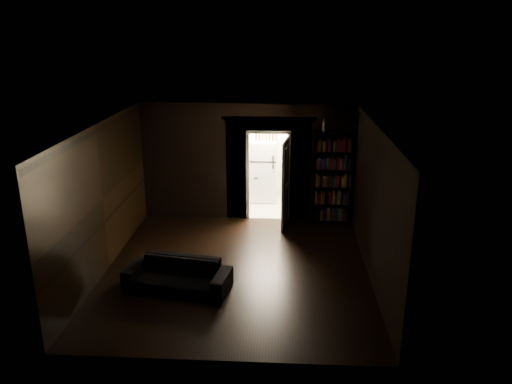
# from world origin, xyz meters

# --- Properties ---
(ground) EXTENTS (5.50, 5.50, 0.00)m
(ground) POSITION_xyz_m (0.00, 0.00, 0.00)
(ground) COLOR black
(ground) RESTS_ON ground
(room_walls) EXTENTS (5.02, 5.61, 2.84)m
(room_walls) POSITION_xyz_m (-0.01, 1.07, 1.68)
(room_walls) COLOR black
(room_walls) RESTS_ON ground
(kitchen_alcove) EXTENTS (2.20, 1.80, 2.60)m
(kitchen_alcove) POSITION_xyz_m (0.50, 3.87, 1.21)
(kitchen_alcove) COLOR beige
(kitchen_alcove) RESTS_ON ground
(sofa) EXTENTS (1.98, 1.13, 0.72)m
(sofa) POSITION_xyz_m (-0.98, -0.77, 0.36)
(sofa) COLOR black
(sofa) RESTS_ON ground
(bookshelf) EXTENTS (0.95, 0.52, 2.20)m
(bookshelf) POSITION_xyz_m (2.00, 2.59, 1.10)
(bookshelf) COLOR black
(bookshelf) RESTS_ON ground
(refrigerator) EXTENTS (0.75, 0.69, 1.65)m
(refrigerator) POSITION_xyz_m (0.31, 4.11, 0.82)
(refrigerator) COLOR white
(refrigerator) RESTS_ON ground
(door) EXTENTS (0.17, 0.85, 2.05)m
(door) POSITION_xyz_m (0.91, 2.31, 1.02)
(door) COLOR silver
(door) RESTS_ON ground
(figurine) EXTENTS (0.13, 0.13, 0.30)m
(figurine) POSITION_xyz_m (1.75, 2.55, 2.35)
(figurine) COLOR white
(figurine) RESTS_ON bookshelf
(bottles) EXTENTS (0.65, 0.11, 0.26)m
(bottles) POSITION_xyz_m (0.40, 3.99, 1.78)
(bottles) COLOR black
(bottles) RESTS_ON refrigerator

